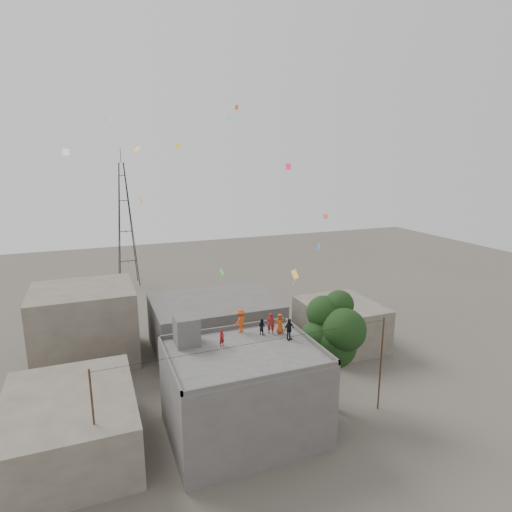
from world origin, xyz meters
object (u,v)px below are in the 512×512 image
(person_red_adult, at_px, (271,323))
(person_dark_adult, at_px, (289,329))
(stair_head_box, at_px, (187,330))
(tree, at_px, (334,332))
(transmission_tower, at_px, (125,225))

(person_red_adult, distance_m, person_dark_adult, 1.67)
(person_red_adult, bearing_deg, stair_head_box, 22.41)
(stair_head_box, distance_m, tree, 10.80)
(person_dark_adult, bearing_deg, person_red_adult, 98.94)
(stair_head_box, relative_size, tree, 0.22)
(stair_head_box, height_order, transmission_tower, transmission_tower)
(tree, distance_m, person_dark_adult, 3.79)
(transmission_tower, bearing_deg, stair_head_box, -88.77)
(stair_head_box, height_order, person_red_adult, stair_head_box)
(tree, bearing_deg, stair_head_box, 169.26)
(person_dark_adult, bearing_deg, tree, -18.69)
(tree, relative_size, transmission_tower, 0.45)
(tree, height_order, transmission_tower, transmission_tower)
(stair_head_box, bearing_deg, transmission_tower, 91.23)
(tree, xyz_separation_m, person_dark_adult, (-3.71, 0.04, 0.78))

